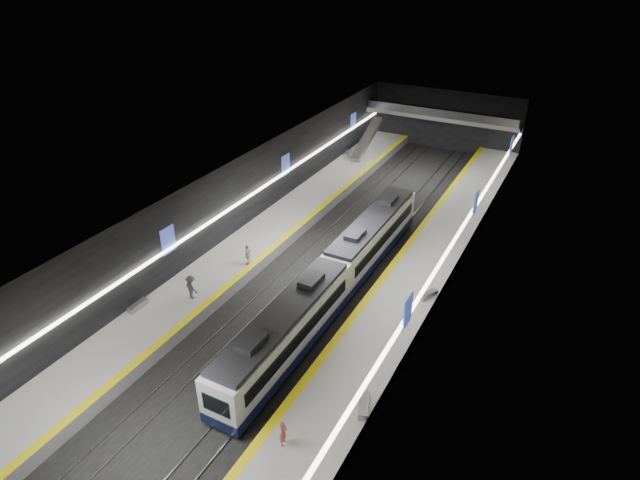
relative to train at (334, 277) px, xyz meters
The scene contains 25 objects.
ground 4.82m from the train, 125.69° to the left, with size 70.00×70.00×0.00m, color black.
ceiling 7.21m from the train, 125.69° to the left, with size 20.00×70.00×0.04m, color beige.
wall_left 13.10m from the train, 164.44° to the left, with size 0.04×70.00×8.00m, color black.
wall_right 8.46m from the train, 24.90° to the left, with size 0.04×70.00×8.00m, color black.
wall_back 38.60m from the train, 93.72° to the left, with size 20.00×0.04×8.00m, color black.
platform_left 10.72m from the train, 160.81° to the left, with size 5.00×70.00×1.00m, color slate.
tile_surface_left 10.65m from the train, 160.81° to the left, with size 5.00×70.00×0.02m, color #B0B0AA.
tactile_strip_left 8.62m from the train, 155.95° to the left, with size 0.60×70.00×0.02m, color yellow.
platform_right 6.32m from the train, 34.84° to the left, with size 5.00×70.00×1.00m, color slate.
tile_surface_right 6.21m from the train, 34.84° to the left, with size 5.00×70.00×0.02m, color #B0B0AA.
tactile_strip_right 4.62m from the train, 51.19° to the left, with size 0.60×70.00×0.02m, color yellow.
rails 4.79m from the train, 125.69° to the left, with size 6.52×70.00×0.12m.
train is the anchor object (origin of this frame).
ad_posters 5.62m from the train, 119.16° to the left, with size 19.94×53.50×2.20m.
cove_light_left 12.88m from the train, 164.20° to the left, with size 0.25×68.60×0.12m, color white.
cove_light_right 8.24m from the train, 25.49° to the left, with size 0.25×68.60×0.12m, color white.
mezzanine_bridge 36.60m from the train, 93.93° to the left, with size 20.00×3.00×1.50m.
escalator 31.14m from the train, 108.74° to the left, with size 1.20×8.00×0.60m, color #99999E.
bench_left_near 15.03m from the train, 143.14° to the right, with size 0.47×1.71×0.42m, color #99999E.
bench_left_far 30.02m from the train, 113.15° to the left, with size 0.49×1.77×0.43m, color #99999E.
bench_right_near 12.39m from the train, 55.47° to the right, with size 0.54×1.95×0.48m, color #99999E.
bench_right_far 7.40m from the train, 20.13° to the left, with size 0.47×1.68×0.41m, color #99999E.
passenger_right_a 15.11m from the train, 74.24° to the right, with size 0.61×0.40×1.68m, color #BD5046.
passenger_left_a 8.17m from the train, behind, with size 1.10×0.46×1.89m, color silver.
passenger_left_b 11.03m from the train, 146.45° to the right, with size 1.28×0.74×1.98m, color #46474E.
Camera 1 is at (17.67, -34.80, 25.24)m, focal length 30.00 mm.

